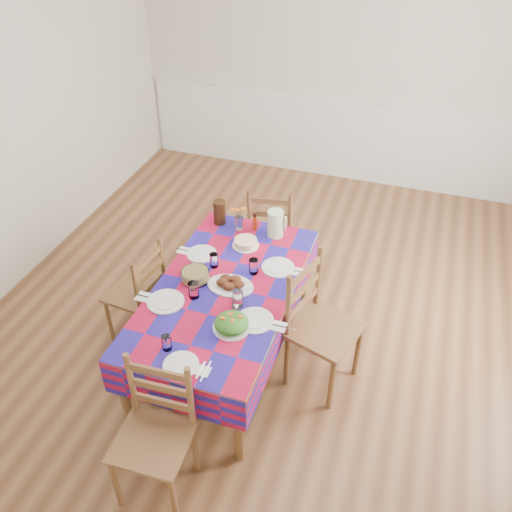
{
  "coord_description": "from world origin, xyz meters",
  "views": [
    {
      "loc": [
        0.95,
        -3.18,
        3.13
      ],
      "look_at": [
        -0.01,
        -0.33,
        0.83
      ],
      "focal_mm": 38.0,
      "sensor_mm": 36.0,
      "label": 1
    }
  ],
  "objects": [
    {
      "name": "salad_platter",
      "position": [
        0.02,
        -0.91,
        0.72
      ],
      "size": [
        0.24,
        0.24,
        0.1
      ],
      "color": "white",
      "rests_on": "dining_table"
    },
    {
      "name": "chair_right",
      "position": [
        0.52,
        -0.54,
        0.49
      ],
      "size": [
        0.54,
        0.55,
        1.0
      ],
      "rotation": [
        0.0,
        0.0,
        1.27
      ],
      "color": "brown",
      "rests_on": "room"
    },
    {
      "name": "setting_right_near",
      "position": [
        0.09,
        -0.76,
        0.7
      ],
      "size": [
        0.46,
        0.27,
        0.12
      ],
      "rotation": [
        0.0,
        0.0,
        -1.57
      ],
      "color": "white",
      "rests_on": "dining_table"
    },
    {
      "name": "pasta_bowl",
      "position": [
        -0.39,
        -0.54,
        0.72
      ],
      "size": [
        0.2,
        0.2,
        0.07
      ],
      "color": "white",
      "rests_on": "dining_table"
    },
    {
      "name": "chair_left",
      "position": [
        -0.86,
        -0.55,
        0.43
      ],
      "size": [
        0.41,
        0.42,
        0.87
      ],
      "rotation": [
        0.0,
        0.0,
        -1.68
      ],
      "color": "brown",
      "rests_on": "room"
    },
    {
      "name": "flower_vase",
      "position": [
        -0.32,
        0.16,
        0.76
      ],
      "size": [
        0.13,
        0.11,
        0.2
      ],
      "color": "white",
      "rests_on": "dining_table"
    },
    {
      "name": "serving_utensils",
      "position": [
        -0.04,
        -0.66,
        0.68
      ],
      "size": [
        0.13,
        0.29,
        0.01
      ],
      "color": "black",
      "rests_on": "dining_table"
    },
    {
      "name": "setting_left_near",
      "position": [
        -0.43,
        -0.78,
        0.7
      ],
      "size": [
        0.46,
        0.27,
        0.12
      ],
      "rotation": [
        0.0,
        0.0,
        1.57
      ],
      "color": "white",
      "rests_on": "dining_table"
    },
    {
      "name": "room",
      "position": [
        0.0,
        0.0,
        1.35
      ],
      "size": [
        4.58,
        5.08,
        2.78
      ],
      "color": "brown",
      "rests_on": "ground"
    },
    {
      "name": "setting_near_head",
      "position": [
        -0.2,
        -1.26,
        0.7
      ],
      "size": [
        0.35,
        0.23,
        0.1
      ],
      "color": "white",
      "rests_on": "dining_table"
    },
    {
      "name": "hot_sauce",
      "position": [
        -0.2,
        0.19,
        0.75
      ],
      "size": [
        0.04,
        0.04,
        0.15
      ],
      "primitive_type": "cylinder",
      "color": "red",
      "rests_on": "dining_table"
    },
    {
      "name": "dining_table",
      "position": [
        -0.17,
        -0.55,
        0.6
      ],
      "size": [
        0.94,
        1.74,
        0.68
      ],
      "color": "brown",
      "rests_on": "room"
    },
    {
      "name": "name_card",
      "position": [
        -0.19,
        -1.36,
        0.69
      ],
      "size": [
        0.07,
        0.02,
        0.02
      ],
      "primitive_type": "cube",
      "color": "white",
      "rests_on": "dining_table"
    },
    {
      "name": "wainscot",
      "position": [
        0.0,
        2.48,
        0.49
      ],
      "size": [
        4.41,
        0.06,
        0.92
      ],
      "color": "white",
      "rests_on": "room"
    },
    {
      "name": "tea_pitcher",
      "position": [
        -0.49,
        0.19,
        0.78
      ],
      "size": [
        0.1,
        0.1,
        0.2
      ],
      "primitive_type": "cylinder",
      "color": "#311C0A",
      "rests_on": "dining_table"
    },
    {
      "name": "setting_left_far",
      "position": [
        -0.42,
        -0.29,
        0.7
      ],
      "size": [
        0.41,
        0.24,
        0.11
      ],
      "rotation": [
        0.0,
        0.0,
        1.57
      ],
      "color": "white",
      "rests_on": "dining_table"
    },
    {
      "name": "cake",
      "position": [
        -0.19,
        -0.04,
        0.7
      ],
      "size": [
        0.21,
        0.21,
        0.06
      ],
      "color": "white",
      "rests_on": "dining_table"
    },
    {
      "name": "meat_platter",
      "position": [
        -0.13,
        -0.53,
        0.7
      ],
      "size": [
        0.33,
        0.24,
        0.06
      ],
      "color": "white",
      "rests_on": "dining_table"
    },
    {
      "name": "setting_right_far",
      "position": [
        0.07,
        -0.27,
        0.7
      ],
      "size": [
        0.45,
        0.26,
        0.12
      ],
      "rotation": [
        0.0,
        0.0,
        -1.57
      ],
      "color": "white",
      "rests_on": "dining_table"
    },
    {
      "name": "chair_near",
      "position": [
        -0.17,
        -1.64,
        0.46
      ],
      "size": [
        0.43,
        0.41,
        0.94
      ],
      "rotation": [
        0.0,
        0.0,
        0.04
      ],
      "color": "brown",
      "rests_on": "room"
    },
    {
      "name": "green_pitcher",
      "position": [
        -0.02,
        0.16,
        0.79
      ],
      "size": [
        0.13,
        0.13,
        0.22
      ],
      "primitive_type": "cylinder",
      "color": "#CCEFA8",
      "rests_on": "dining_table"
    },
    {
      "name": "chair_far",
      "position": [
        -0.17,
        0.54,
        0.44
      ],
      "size": [
        0.45,
        0.44,
        0.9
      ],
      "rotation": [
        0.0,
        0.0,
        3.31
      ],
      "color": "brown",
      "rests_on": "room"
    }
  ]
}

